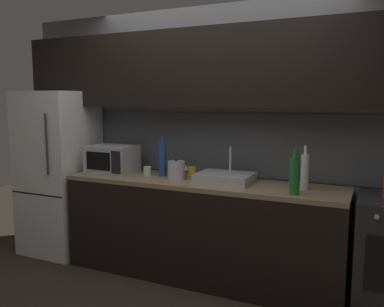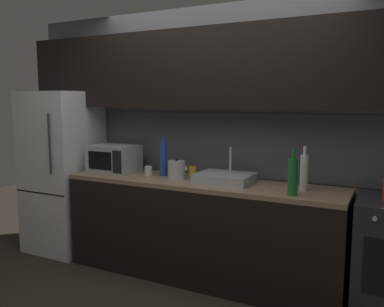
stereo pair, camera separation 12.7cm
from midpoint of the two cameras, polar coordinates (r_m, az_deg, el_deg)
name	(u,v)px [view 2 (the right image)]	position (r m, az deg, el deg)	size (l,w,h in m)	color
back_wall	(214,107)	(3.80, 4.14, 6.55)	(4.28, 0.44, 2.50)	slate
counter_run	(200,229)	(3.71, 2.16, -10.72)	(2.54, 0.60, 0.90)	black
refrigerator	(63,171)	(4.54, -17.10, -2.44)	(0.68, 0.69, 1.71)	white
microwave	(114,159)	(4.09, -10.13, -0.72)	(0.46, 0.35, 0.27)	#A8AAAF
sink_basin	(225,178)	(3.53, 5.71, -3.47)	(0.48, 0.38, 0.30)	#ADAFB5
kettle	(177,170)	(3.66, -1.22, -2.36)	(0.19, 0.16, 0.19)	#B7BABF
wine_bottle_green	(293,176)	(3.13, 15.27, -3.15)	(0.08, 0.08, 0.35)	#1E6B2D
wine_bottle_blue	(163,159)	(3.81, -3.15, -0.77)	(0.07, 0.07, 0.38)	#234299
wine_bottle_white	(304,172)	(3.33, 16.71, -2.54)	(0.06, 0.06, 0.36)	silver
mug_yellow	(192,171)	(3.81, 1.02, -2.57)	(0.08, 0.08, 0.09)	gold
mug_clear	(148,171)	(3.87, -5.28, -2.47)	(0.07, 0.07, 0.09)	silver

